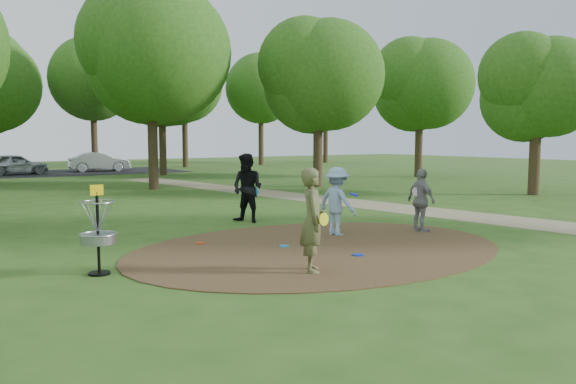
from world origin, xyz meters
TOP-DOWN VIEW (x-y plane):
  - ground at (0.00, 0.00)m, footprint 100.00×100.00m
  - dirt_clearing at (0.00, 0.00)m, footprint 8.40×8.40m
  - footpath at (6.50, 2.00)m, footprint 7.55×39.89m
  - parking_lot at (2.00, 30.00)m, footprint 14.00×8.00m
  - player_observer_with_disc at (-1.37, -1.59)m, footprint 0.72×0.79m
  - player_throwing_with_disc at (1.30, 1.03)m, footprint 1.08×1.15m
  - player_walking_with_disc at (0.57, 4.03)m, footprint 1.05×1.15m
  - player_waiting_with_disc at (3.29, 0.21)m, footprint 0.52×0.96m
  - disc_ground_cyan at (-0.57, 0.52)m, footprint 0.22×0.22m
  - disc_ground_blue at (0.15, -1.05)m, footprint 0.22×0.22m
  - disc_ground_red at (-1.90, 1.81)m, footprint 0.22×0.22m
  - car_left at (-1.61, 29.59)m, footprint 4.08×2.06m
  - car_right at (3.76, 30.05)m, footprint 4.16×1.88m
  - disc_golf_basket at (-4.50, 0.30)m, footprint 0.63×0.63m
  - tree_ring at (2.09, 10.57)m, footprint 37.01×45.86m

SIDE VIEW (x-z plane):
  - ground at x=0.00m, z-range 0.00..0.00m
  - parking_lot at x=2.00m, z-range 0.00..0.01m
  - footpath at x=6.50m, z-range 0.00..0.01m
  - dirt_clearing at x=0.00m, z-range 0.00..0.02m
  - disc_ground_cyan at x=-0.57m, z-range 0.02..0.04m
  - disc_ground_blue at x=0.15m, z-range 0.02..0.04m
  - disc_ground_red at x=-1.90m, z-range 0.02..0.04m
  - car_right at x=3.76m, z-range 0.00..1.32m
  - car_left at x=-1.61m, z-range 0.00..1.33m
  - player_waiting_with_disc at x=3.29m, z-range 0.00..1.58m
  - player_throwing_with_disc at x=1.30m, z-range 0.00..1.63m
  - disc_golf_basket at x=-4.50m, z-range 0.10..1.64m
  - player_observer_with_disc at x=-1.37m, z-range 0.00..1.82m
  - player_walking_with_disc at x=0.57m, z-range 0.00..1.90m
  - tree_ring at x=2.09m, z-range 0.45..10.13m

